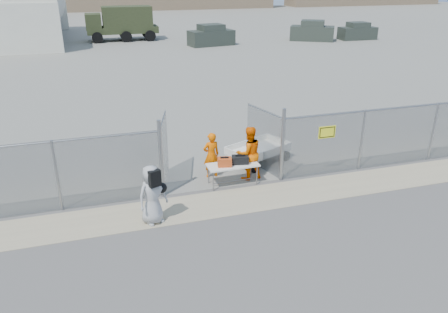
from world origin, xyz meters
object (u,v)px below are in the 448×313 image
object	(u,v)px
security_worker_left	(211,155)
visitor	(152,195)
utility_trailer	(258,152)
folding_table	(233,174)
security_worker_right	(249,153)

from	to	relation	value
security_worker_left	visitor	world-z (taller)	visitor
utility_trailer	security_worker_left	bearing A→B (deg)	177.78
security_worker_left	utility_trailer	xyz separation A→B (m)	(2.00, 0.78, -0.44)
folding_table	visitor	xyz separation A→B (m)	(-2.85, -1.63, 0.50)
security_worker_left	utility_trailer	size ratio (longest dim) A/B	0.55
visitor	utility_trailer	world-z (taller)	visitor
security_worker_right	utility_trailer	world-z (taller)	security_worker_right
folding_table	utility_trailer	size ratio (longest dim) A/B	0.58
folding_table	utility_trailer	bearing A→B (deg)	45.22
utility_trailer	folding_table	bearing A→B (deg)	-157.42
security_worker_left	folding_table	bearing A→B (deg)	117.88
security_worker_left	security_worker_right	size ratio (longest dim) A/B	0.86
folding_table	visitor	world-z (taller)	visitor
security_worker_right	utility_trailer	bearing A→B (deg)	-128.18
security_worker_left	visitor	size ratio (longest dim) A/B	0.93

